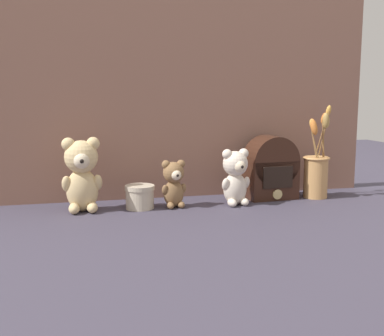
{
  "coord_description": "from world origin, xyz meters",
  "views": [
    {
      "loc": [
        -0.39,
        -1.58,
        0.39
      ],
      "look_at": [
        0.0,
        0.02,
        0.13
      ],
      "focal_mm": 45.0,
      "sensor_mm": 36.0,
      "label": 1
    }
  ],
  "objects_px": {
    "vintage_radio": "(271,169)",
    "teddy_bear_medium": "(236,176)",
    "teddy_bear_small": "(174,183)",
    "decorative_tin_tall": "(140,197)",
    "flower_vase": "(316,171)",
    "teddy_bear_large": "(82,173)"
  },
  "relations": [
    {
      "from": "teddy_bear_medium",
      "to": "vintage_radio",
      "type": "bearing_deg",
      "value": 24.88
    },
    {
      "from": "teddy_bear_medium",
      "to": "decorative_tin_tall",
      "type": "xyz_separation_m",
      "value": [
        -0.33,
        0.03,
        -0.06
      ]
    },
    {
      "from": "flower_vase",
      "to": "decorative_tin_tall",
      "type": "height_order",
      "value": "flower_vase"
    },
    {
      "from": "teddy_bear_small",
      "to": "vintage_radio",
      "type": "bearing_deg",
      "value": 9.16
    },
    {
      "from": "teddy_bear_medium",
      "to": "vintage_radio",
      "type": "height_order",
      "value": "vintage_radio"
    },
    {
      "from": "teddy_bear_large",
      "to": "flower_vase",
      "type": "xyz_separation_m",
      "value": [
        0.85,
        0.02,
        -0.03
      ]
    },
    {
      "from": "flower_vase",
      "to": "vintage_radio",
      "type": "relative_size",
      "value": 1.48
    },
    {
      "from": "teddy_bear_medium",
      "to": "flower_vase",
      "type": "distance_m",
      "value": 0.33
    },
    {
      "from": "flower_vase",
      "to": "vintage_radio",
      "type": "height_order",
      "value": "flower_vase"
    },
    {
      "from": "teddy_bear_medium",
      "to": "decorative_tin_tall",
      "type": "height_order",
      "value": "teddy_bear_medium"
    },
    {
      "from": "flower_vase",
      "to": "decorative_tin_tall",
      "type": "distance_m",
      "value": 0.67
    },
    {
      "from": "teddy_bear_large",
      "to": "decorative_tin_tall",
      "type": "xyz_separation_m",
      "value": [
        0.19,
        -0.0,
        -0.09
      ]
    },
    {
      "from": "vintage_radio",
      "to": "teddy_bear_medium",
      "type": "bearing_deg",
      "value": -155.12
    },
    {
      "from": "vintage_radio",
      "to": "flower_vase",
      "type": "bearing_deg",
      "value": -10.35
    },
    {
      "from": "teddy_bear_medium",
      "to": "decorative_tin_tall",
      "type": "distance_m",
      "value": 0.34
    },
    {
      "from": "teddy_bear_large",
      "to": "flower_vase",
      "type": "bearing_deg",
      "value": 1.09
    },
    {
      "from": "teddy_bear_medium",
      "to": "teddy_bear_small",
      "type": "relative_size",
      "value": 1.21
    },
    {
      "from": "teddy_bear_small",
      "to": "flower_vase",
      "type": "bearing_deg",
      "value": 3.16
    },
    {
      "from": "flower_vase",
      "to": "decorative_tin_tall",
      "type": "bearing_deg",
      "value": -178.37
    },
    {
      "from": "teddy_bear_medium",
      "to": "vintage_radio",
      "type": "xyz_separation_m",
      "value": [
        0.16,
        0.08,
        0.01
      ]
    },
    {
      "from": "teddy_bear_small",
      "to": "decorative_tin_tall",
      "type": "height_order",
      "value": "teddy_bear_small"
    },
    {
      "from": "teddy_bear_large",
      "to": "decorative_tin_tall",
      "type": "bearing_deg",
      "value": -0.82
    }
  ]
}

